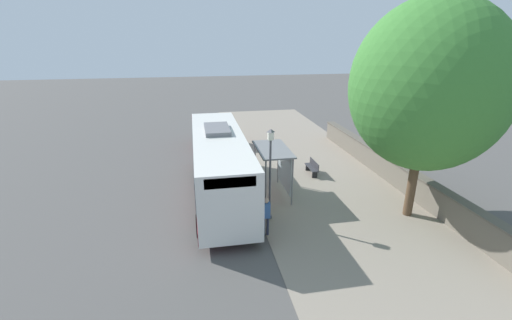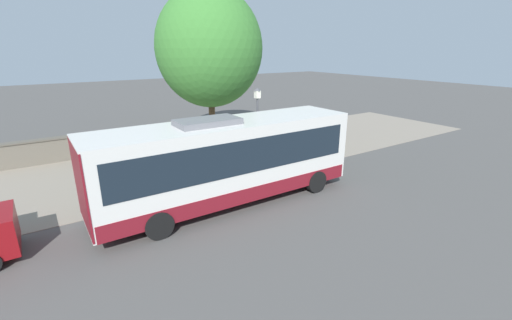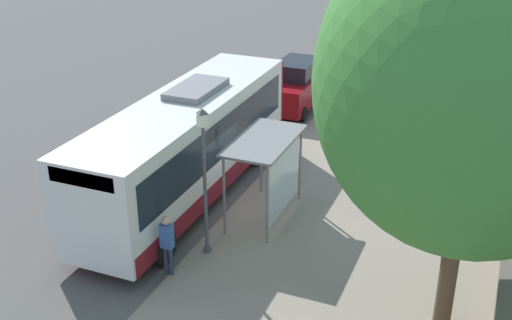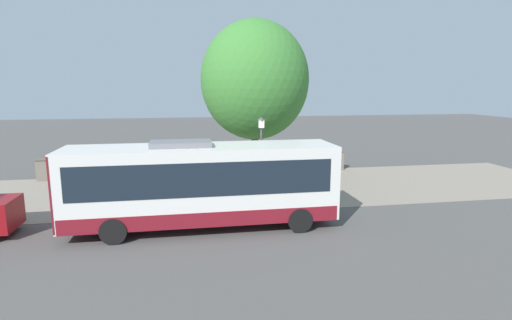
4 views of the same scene
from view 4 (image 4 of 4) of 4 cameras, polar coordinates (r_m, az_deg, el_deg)
name	(u,v)px [view 4 (image 4 of 4)]	position (r m, az deg, el deg)	size (l,w,h in m)	color
ground_plane	(207,215)	(18.55, -7.08, -7.80)	(120.00, 120.00, 0.00)	#514F4C
sidewalk_plaza	(202,190)	(22.86, -7.66, -4.28)	(9.00, 44.00, 0.02)	gray
stone_wall	(200,165)	(26.66, -8.06, -0.64)	(0.60, 20.00, 1.40)	#6B6356
bus	(202,183)	(16.46, -7.73, -3.32)	(2.72, 10.86, 3.65)	silver
bus_shelter	(205,163)	(19.31, -7.29, -0.40)	(1.66, 3.24, 2.64)	slate
pedestrian	(292,189)	(18.83, 5.18, -4.09)	(0.34, 0.24, 1.80)	#2D3347
bench	(160,185)	(22.61, -13.58, -3.44)	(0.40, 1.56, 0.88)	#333338
street_lamp_near	(261,156)	(18.66, 0.75, 0.64)	(0.28, 0.28, 4.40)	#4C4C51
shade_tree	(255,80)	(25.12, -0.17, 11.30)	(6.66, 6.66, 9.83)	brown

